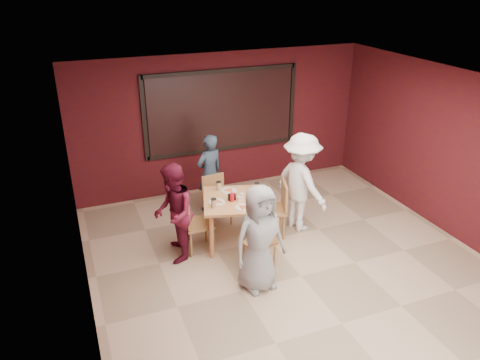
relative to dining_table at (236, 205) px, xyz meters
name	(u,v)px	position (x,y,z in m)	size (l,w,h in m)	color
floor	(301,276)	(0.57, -1.25, -0.72)	(7.00, 7.00, 0.00)	tan
window_blinds	(222,111)	(0.57, 2.20, 0.93)	(3.00, 0.02, 1.50)	black
dining_table	(236,205)	(0.00, 0.00, 0.00)	(1.30, 1.30, 0.97)	tan
chair_front	(263,242)	(0.10, -0.86, -0.23)	(0.53, 0.53, 0.86)	#A87E41
chair_back	(216,197)	(-0.07, 0.81, -0.22)	(0.48, 0.48, 0.89)	#A87E41
chair_left	(193,221)	(-0.72, 0.04, -0.18)	(0.46, 0.46, 0.95)	#A87E41
chair_right	(276,206)	(0.74, 0.01, -0.17)	(0.59, 0.59, 0.97)	#A87E41
diner_front	(259,239)	(-0.13, -1.23, 0.09)	(0.78, 0.51, 1.61)	gray
diner_back	(210,173)	(-0.02, 1.31, 0.04)	(0.55, 0.36, 1.51)	#324559
diner_left	(174,213)	(-1.05, -0.06, 0.08)	(0.78, 0.60, 1.60)	maroon
diner_right	(301,183)	(1.23, 0.07, 0.16)	(1.13, 0.65, 1.76)	white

